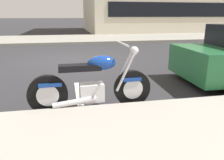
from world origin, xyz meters
TOP-DOWN VIEW (x-y plane):
  - ground_plane at (0.00, 0.00)m, footprint 260.00×260.00m
  - parking_stall_stripe at (0.00, -3.93)m, footprint 0.12×2.20m
  - parked_motorcycle at (0.21, -4.46)m, footprint 2.07×0.62m

SIDE VIEW (x-z plane):
  - ground_plane at x=0.00m, z-range 0.00..0.00m
  - parking_stall_stripe at x=0.00m, z-range 0.00..0.01m
  - parked_motorcycle at x=0.21m, z-range -0.13..0.99m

